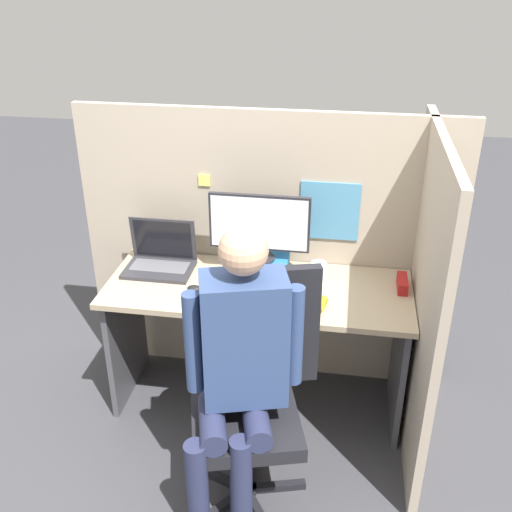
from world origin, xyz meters
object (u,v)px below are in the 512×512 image
Objects in this scene: coffee_mug at (318,272)px; office_chair at (256,388)px; laptop at (160,260)px; carrot_toy at (323,306)px; person at (240,362)px; stapler at (402,283)px; monitor at (259,226)px; paper_box at (259,266)px.

office_chair is at bearing -108.92° from coffee_mug.
coffee_mug is at bearing -0.23° from laptop.
person is (-0.30, -0.51, 0.02)m from carrot_toy.
person is 12.94× the size of coffee_mug.
monitor is at bearing 175.85° from stapler.
paper_box reaches higher than stapler.
laptop is at bearing 179.34° from stapler.
monitor is at bearing 90.00° from paper_box.
stapler is (1.26, -0.01, -0.02)m from laptop.
carrot_toy is 0.13× the size of office_chair.
coffee_mug reaches higher than paper_box.
person is at bearing -86.52° from monitor.
paper_box is at bearing 172.82° from coffee_mug.
monitor is at bearing 93.48° from person.
stapler is at bearing 44.50° from office_chair.
laptop is at bearing 125.98° from person.
coffee_mug is at bearing -7.18° from paper_box.
coffee_mug is (0.83, -0.00, 0.00)m from laptop.
paper_box is 0.23m from monitor.
monitor is 0.38× the size of person.
monitor is 0.86m from person.
office_chair is at bearing -82.24° from paper_box.
office_chair is 10.10× the size of coffee_mug.
carrot_toy is at bearing -41.78° from monitor.
person reaches higher than office_chair.
paper_box is 0.73m from stapler.
stapler is at bearing -4.15° from monitor.
coffee_mug is (-0.42, 0.01, 0.02)m from stapler.
carrot_toy is (-0.38, -0.26, -0.01)m from stapler.
laptop reaches higher than paper_box.
monitor is 0.77m from stapler.
person is at bearing -131.28° from stapler.
stapler is (0.73, -0.05, -0.24)m from monitor.
monitor is 0.53m from carrot_toy.
monitor reaches higher than office_chair.
person is (0.05, -0.83, 0.01)m from paper_box.
paper_box is 0.31m from coffee_mug.
paper_box is at bearing 3.93° from laptop.
carrot_toy is at bearing -81.40° from coffee_mug.
monitor is (0.00, 0.00, 0.23)m from paper_box.
office_chair is (0.09, -0.68, -0.24)m from paper_box.
carrot_toy is 0.28m from coffee_mug.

